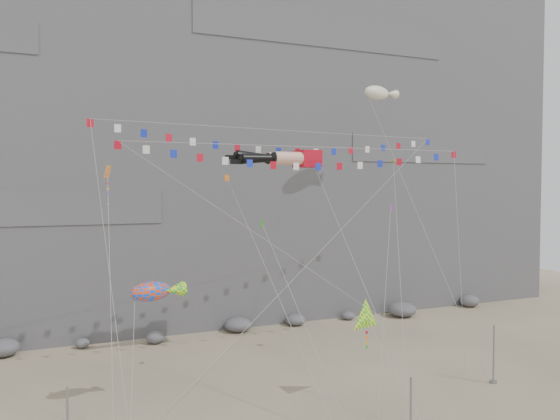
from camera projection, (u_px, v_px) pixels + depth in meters
name	position (u px, v px, depth m)	size (l,w,h in m)	color
ground	(319.00, 393.00, 36.30)	(120.00, 120.00, 0.00)	tan
cliff	(198.00, 93.00, 64.76)	(80.00, 28.00, 50.00)	slate
talus_boulders	(238.00, 325.00, 51.94)	(60.00, 3.00, 1.20)	slate
anchor_pole_center	(411.00, 412.00, 28.80)	(0.12, 0.12, 3.72)	gray
anchor_pole_right	(494.00, 354.00, 38.17)	(0.12, 0.12, 4.11)	gray
legs_kite	(284.00, 159.00, 41.86)	(7.24, 15.81, 21.59)	#B90B1D
flag_banner_upper	(288.00, 131.00, 43.65)	(30.29, 13.41, 25.63)	#B90B1D
flag_banner_lower	(308.00, 147.00, 40.61)	(27.26, 5.93, 20.37)	#B90B1D
harlequin_kite	(108.00, 173.00, 33.35)	(1.54, 8.92, 16.72)	red
fish_windsock	(151.00, 292.00, 33.17)	(4.07, 6.35, 9.19)	#E33B0B
delta_kite	(367.00, 318.00, 34.80)	(2.52, 7.12, 8.40)	#FDF50C
blimp_windsock	(377.00, 93.00, 51.47)	(4.35, 16.84, 27.44)	#F2ECC6
small_kite_a	(229.00, 183.00, 42.86)	(1.96, 16.68, 21.65)	orange
small_kite_b	(390.00, 211.00, 42.16)	(7.21, 9.14, 16.17)	purple
small_kite_c	(263.00, 226.00, 37.73)	(2.01, 10.96, 15.26)	#239C18
small_kite_d	(394.00, 166.00, 46.23)	(8.61, 14.04, 22.34)	gold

